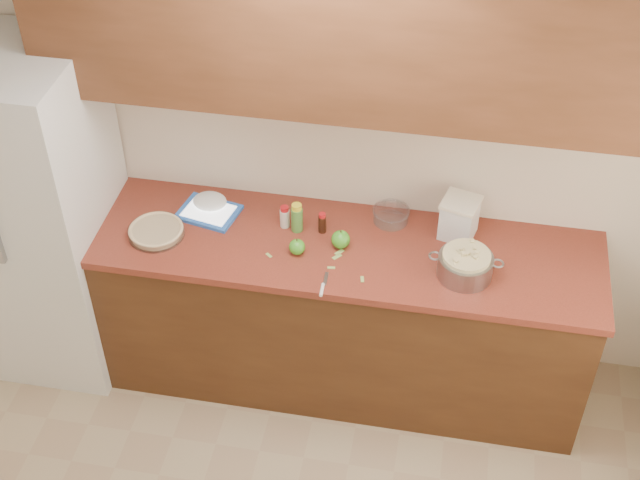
% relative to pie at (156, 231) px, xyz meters
% --- Properties ---
extents(room_shell, '(3.60, 3.60, 3.60)m').
position_rel_pie_xyz_m(room_shell, '(0.80, -1.39, 0.36)').
color(room_shell, tan).
rests_on(room_shell, ground).
extents(counter_run, '(2.64, 0.68, 0.92)m').
position_rel_pie_xyz_m(counter_run, '(0.80, 0.09, -0.48)').
color(counter_run, '#4D2C15').
rests_on(counter_run, ground).
extents(upper_cabinets, '(2.60, 0.34, 0.70)m').
position_rel_pie_xyz_m(upper_cabinets, '(0.80, 0.24, 1.01)').
color(upper_cabinets, brown).
rests_on(upper_cabinets, room_shell).
extents(fridge, '(0.70, 0.70, 1.80)m').
position_rel_pie_xyz_m(fridge, '(-0.64, 0.05, -0.04)').
color(fridge, silver).
rests_on(fridge, ground).
extents(pie, '(0.27, 0.27, 0.04)m').
position_rel_pie_xyz_m(pie, '(0.00, 0.00, 0.00)').
color(pie, silver).
rests_on(pie, counter_run).
extents(colander, '(0.34, 0.25, 0.13)m').
position_rel_pie_xyz_m(colander, '(1.47, -0.01, 0.04)').
color(colander, gray).
rests_on(colander, counter_run).
extents(flour_canister, '(0.20, 0.20, 0.21)m').
position_rel_pie_xyz_m(flour_canister, '(1.42, 0.26, 0.08)').
color(flour_canister, silver).
rests_on(flour_canister, counter_run).
extents(tablet, '(0.32, 0.27, 0.02)m').
position_rel_pie_xyz_m(tablet, '(0.20, 0.20, -0.01)').
color(tablet, blue).
rests_on(tablet, counter_run).
extents(paring_knife, '(0.02, 0.16, 0.02)m').
position_rel_pie_xyz_m(paring_knife, '(0.85, -0.22, -0.02)').
color(paring_knife, gray).
rests_on(paring_knife, counter_run).
extents(lemon_bottle, '(0.06, 0.06, 0.15)m').
position_rel_pie_xyz_m(lemon_bottle, '(0.66, 0.16, 0.05)').
color(lemon_bottle, '#4C8C38').
rests_on(lemon_bottle, counter_run).
extents(cinnamon_shaker, '(0.05, 0.05, 0.12)m').
position_rel_pie_xyz_m(cinnamon_shaker, '(0.59, 0.18, 0.03)').
color(cinnamon_shaker, beige).
rests_on(cinnamon_shaker, counter_run).
extents(vanilla_bottle, '(0.04, 0.04, 0.11)m').
position_rel_pie_xyz_m(vanilla_bottle, '(0.78, 0.17, 0.03)').
color(vanilla_bottle, black).
rests_on(vanilla_bottle, counter_run).
extents(mixing_bowl, '(0.18, 0.18, 0.07)m').
position_rel_pie_xyz_m(mixing_bowl, '(1.09, 0.31, 0.02)').
color(mixing_bowl, silver).
rests_on(mixing_bowl, counter_run).
extents(paper_towel, '(0.19, 0.17, 0.07)m').
position_rel_pie_xyz_m(paper_towel, '(0.20, 0.25, 0.01)').
color(paper_towel, white).
rests_on(paper_towel, counter_run).
extents(apple_left, '(0.08, 0.08, 0.09)m').
position_rel_pie_xyz_m(apple_left, '(0.69, -0.01, 0.02)').
color(apple_left, green).
rests_on(apple_left, counter_run).
extents(apple_center, '(0.09, 0.09, 0.10)m').
position_rel_pie_xyz_m(apple_center, '(0.88, 0.08, 0.02)').
color(apple_center, green).
rests_on(apple_center, counter_run).
extents(peel_a, '(0.04, 0.02, 0.00)m').
position_rel_pie_xyz_m(peel_a, '(0.86, -0.08, -0.02)').
color(peel_a, '#99BB5A').
rests_on(peel_a, counter_run).
extents(peel_b, '(0.04, 0.05, 0.00)m').
position_rel_pie_xyz_m(peel_b, '(0.88, 0.03, -0.02)').
color(peel_b, '#99BB5A').
rests_on(peel_b, counter_run).
extents(peel_c, '(0.04, 0.03, 0.00)m').
position_rel_pie_xyz_m(peel_c, '(0.56, -0.05, -0.02)').
color(peel_c, '#99BB5A').
rests_on(peel_c, counter_run).
extents(peel_d, '(0.02, 0.04, 0.00)m').
position_rel_pie_xyz_m(peel_d, '(1.01, -0.13, -0.02)').
color(peel_d, '#99BB5A').
rests_on(peel_d, counter_run).
extents(peel_e, '(0.05, 0.05, 0.00)m').
position_rel_pie_xyz_m(peel_e, '(0.88, 0.00, -0.02)').
color(peel_e, '#99BB5A').
rests_on(peel_e, counter_run).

